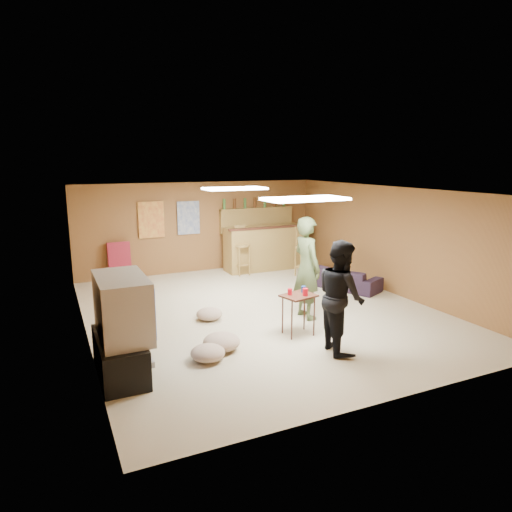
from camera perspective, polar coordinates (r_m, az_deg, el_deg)
name	(u,v)px	position (r m, az deg, el deg)	size (l,w,h in m)	color
ground	(261,311)	(8.43, 0.57, -6.92)	(7.00, 7.00, 0.00)	#BBAF8F
ceiling	(261,191)	(8.00, 0.61, 8.17)	(6.00, 7.00, 0.02)	silver
wall_back	(200,227)	(11.36, -7.01, 3.61)	(6.00, 0.02, 2.20)	brown
wall_front	(396,310)	(5.30, 17.12, -6.45)	(6.00, 0.02, 2.20)	brown
wall_left	(82,269)	(7.40, -20.90, -1.54)	(0.02, 7.00, 2.20)	brown
wall_right	(392,240)	(9.79, 16.68, 1.87)	(0.02, 7.00, 2.20)	brown
tv_stand	(120,356)	(6.26, -16.66, -11.86)	(0.55, 1.30, 0.50)	black
dvd_box	(137,360)	(6.33, -14.60, -12.46)	(0.35, 0.50, 0.08)	#B2B2B7
tv_body	(122,307)	(6.04, -16.37, -6.13)	(0.60, 1.10, 0.80)	#B2B2B7
tv_screen	(147,304)	(6.09, -13.48, -5.83)	(0.02, 0.95, 0.65)	navy
bar_counter	(264,248)	(11.50, 1.05, 1.02)	(2.00, 0.60, 1.10)	olive
bar_lip	(269,228)	(11.18, 1.61, 3.57)	(2.10, 0.12, 0.05)	#3D1D13
bar_shelf	(257,209)	(11.76, 0.10, 5.95)	(2.00, 0.18, 0.05)	olive
bar_backing	(256,220)	(11.81, 0.06, 4.51)	(2.00, 0.14, 0.60)	olive
poster_left	(151,220)	(10.99, -12.96, 4.43)	(0.60, 0.03, 0.85)	#BF3F26
poster_right	(188,218)	(11.20, -8.44, 4.75)	(0.55, 0.03, 0.80)	#334C99
folding_chair_stack	(120,262)	(10.85, -16.69, -0.69)	(0.50, 0.14, 0.90)	maroon
ceiling_panel_front	(305,199)	(6.68, 6.17, 7.11)	(1.20, 0.60, 0.04)	white
ceiling_panel_back	(235,189)	(9.10, -2.67, 8.42)	(1.20, 0.60, 0.04)	white
person_olive	(307,268)	(7.94, 6.38, -1.49)	(0.65, 0.43, 1.79)	#475632
person_black	(341,296)	(6.65, 10.55, -4.96)	(0.79, 0.62, 1.63)	black
sofa	(344,278)	(10.02, 10.91, -2.71)	(1.57, 0.61, 0.46)	black
tray_table	(298,315)	(7.29, 5.31, -7.32)	(0.50, 0.40, 0.66)	#3D1D13
cup_red_near	(290,292)	(7.16, 4.26, -4.48)	(0.07, 0.07, 0.10)	red
cup_red_far	(305,292)	(7.13, 6.18, -4.51)	(0.08, 0.08, 0.12)	red
cup_blue	(304,289)	(7.31, 5.96, -4.16)	(0.07, 0.07, 0.10)	navy
bar_stool_left	(242,252)	(10.94, -1.73, 0.48)	(0.35, 0.35, 1.11)	olive
bar_stool_right	(303,249)	(10.80, 5.92, 0.81)	(0.42, 0.42, 1.31)	olive
cushion_near_tv	(221,342)	(6.79, -4.34, -10.64)	(0.55, 0.55, 0.25)	tan
cushion_mid	(209,314)	(8.03, -5.86, -7.21)	(0.45, 0.45, 0.20)	tan
cushion_far	(208,353)	(6.48, -6.04, -11.95)	(0.48, 0.48, 0.22)	tan
bottle_row	(255,203)	(11.70, -0.12, 6.68)	(1.76, 0.08, 0.26)	#3F7233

